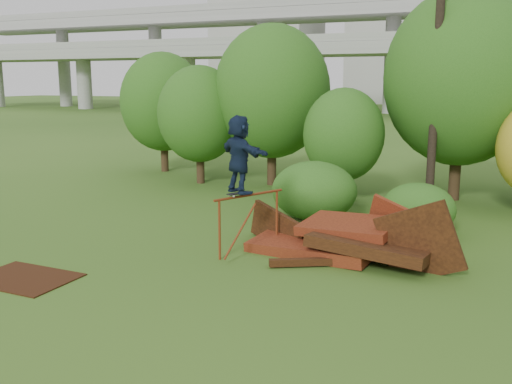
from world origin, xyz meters
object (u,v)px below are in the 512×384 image
at_px(skater, 239,154).
at_px(utility_pole, 438,54).
at_px(scrap_pile, 345,240).
at_px(flat_plate, 24,278).

bearing_deg(skater, utility_pole, -85.49).
bearing_deg(skater, scrap_pile, -125.67).
relative_size(scrap_pile, flat_plate, 2.68).
height_order(scrap_pile, utility_pole, utility_pole).
bearing_deg(scrap_pile, flat_plate, -143.61).
xyz_separation_m(scrap_pile, flat_plate, (-6.07, -4.47, -0.38)).
bearing_deg(flat_plate, scrap_pile, 36.39).
xyz_separation_m(flat_plate, utility_pole, (7.37, 10.56, 5.09)).
xyz_separation_m(scrap_pile, utility_pole, (1.31, 6.08, 4.72)).
bearing_deg(flat_plate, utility_pole, 55.06).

